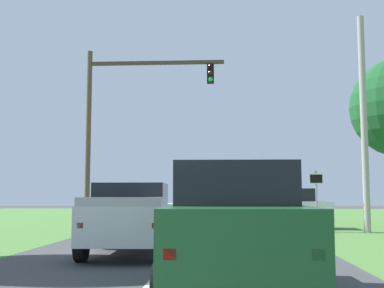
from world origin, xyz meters
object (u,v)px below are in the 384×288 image
pickup_truck_lead (132,217)px  utility_pole_right (364,122)px  traffic_light (121,113)px  crossing_suv_far (280,208)px  keep_moving_sign (316,193)px  red_suv_near (233,228)px

pickup_truck_lead → utility_pole_right: utility_pole_right is taller
traffic_light → crossing_suv_far: bearing=9.4°
pickup_truck_lead → keep_moving_sign: 10.82m
pickup_truck_lead → traffic_light: 10.73m
pickup_truck_lead → red_suv_near: bearing=-64.8°
keep_moving_sign → utility_pole_right: utility_pole_right is taller
red_suv_near → crossing_suv_far: bearing=80.8°
red_suv_near → utility_pole_right: bearing=66.5°
keep_moving_sign → red_suv_near: bearing=-105.6°
red_suv_near → pickup_truck_lead: (-2.50, 5.32, -0.08)m
red_suv_near → pickup_truck_lead: 5.88m
crossing_suv_far → utility_pole_right: size_ratio=0.51×
keep_moving_sign → crossing_suv_far: (-1.32, 2.06, -0.69)m
keep_moving_sign → utility_pole_right: bearing=-13.2°
traffic_light → keep_moving_sign: traffic_light is taller
red_suv_near → keep_moving_sign: size_ratio=1.90×
utility_pole_right → traffic_light: bearing=173.0°
red_suv_near → traffic_light: 16.18m
pickup_truck_lead → utility_pole_right: (8.39, 8.23, 3.66)m
pickup_truck_lead → traffic_light: bearing=103.4°
pickup_truck_lead → traffic_light: (-2.27, 9.53, 4.38)m
utility_pole_right → crossing_suv_far: bearing=142.6°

